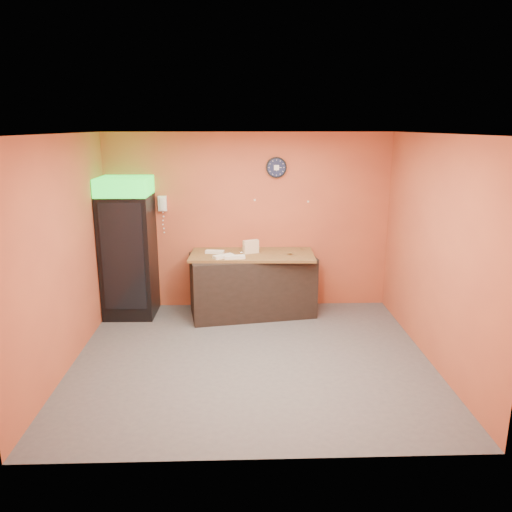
{
  "coord_description": "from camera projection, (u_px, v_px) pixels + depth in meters",
  "views": [
    {
      "loc": [
        -0.14,
        -5.85,
        2.89
      ],
      "look_at": [
        0.07,
        0.6,
        1.2
      ],
      "focal_mm": 35.0,
      "sensor_mm": 36.0,
      "label": 1
    }
  ],
  "objects": [
    {
      "name": "left_wall",
      "position": [
        64.0,
        254.0,
        5.96
      ],
      "size": [
        0.02,
        4.0,
        2.8
      ],
      "primitive_type": "cube",
      "color": "#BE5935",
      "rests_on": "floor"
    },
    {
      "name": "kitchen_tool",
      "position": [
        249.0,
        251.0,
        7.69
      ],
      "size": [
        0.05,
        0.05,
        0.05
      ],
      "primitive_type": "cylinder",
      "color": "silver",
      "rests_on": "butcher_paper"
    },
    {
      "name": "beverage_cooler",
      "position": [
        128.0,
        250.0,
        7.61
      ],
      "size": [
        0.77,
        0.78,
        2.15
      ],
      "rotation": [
        0.0,
        0.0,
        -0.02
      ],
      "color": "black",
      "rests_on": "floor"
    },
    {
      "name": "back_wall",
      "position": [
        249.0,
        222.0,
        7.97
      ],
      "size": [
        4.5,
        0.02,
        2.8
      ],
      "primitive_type": "cube",
      "color": "#BE5935",
      "rests_on": "floor"
    },
    {
      "name": "wall_clock",
      "position": [
        276.0,
        167.0,
        7.73
      ],
      "size": [
        0.32,
        0.06,
        0.32
      ],
      "color": "black",
      "rests_on": "back_wall"
    },
    {
      "name": "prep_counter",
      "position": [
        252.0,
        285.0,
        7.8
      ],
      "size": [
        2.0,
        1.13,
        0.94
      ],
      "primitive_type": "cube",
      "rotation": [
        0.0,
        0.0,
        0.16
      ],
      "color": "black",
      "rests_on": "floor"
    },
    {
      "name": "ceiling",
      "position": [
        251.0,
        134.0,
        5.68
      ],
      "size": [
        4.5,
        4.0,
        0.02
      ],
      "primitive_type": "cube",
      "color": "white",
      "rests_on": "back_wall"
    },
    {
      "name": "wrapped_sandwich_left",
      "position": [
        223.0,
        256.0,
        7.42
      ],
      "size": [
        0.33,
        0.26,
        0.04
      ],
      "primitive_type": "cube",
      "rotation": [
        0.0,
        0.0,
        0.54
      ],
      "color": "white",
      "rests_on": "butcher_paper"
    },
    {
      "name": "right_wall",
      "position": [
        435.0,
        251.0,
        6.11
      ],
      "size": [
        0.02,
        4.0,
        2.8
      ],
      "primitive_type": "cube",
      "color": "#BE5935",
      "rests_on": "floor"
    },
    {
      "name": "sub_roll_stack",
      "position": [
        251.0,
        247.0,
        7.67
      ],
      "size": [
        0.25,
        0.17,
        0.2
      ],
      "rotation": [
        0.0,
        0.0,
        0.39
      ],
      "color": "beige",
      "rests_on": "butcher_paper"
    },
    {
      "name": "wall_phone",
      "position": [
        162.0,
        203.0,
        7.79
      ],
      "size": [
        0.13,
        0.11,
        0.24
      ],
      "color": "white",
      "rests_on": "back_wall"
    },
    {
      "name": "floor",
      "position": [
        252.0,
        358.0,
        6.39
      ],
      "size": [
        4.5,
        4.5,
        0.0
      ],
      "primitive_type": "plane",
      "color": "#47474C",
      "rests_on": "ground"
    },
    {
      "name": "butcher_paper",
      "position": [
        252.0,
        255.0,
        7.67
      ],
      "size": [
        1.92,
        0.93,
        0.04
      ],
      "primitive_type": "cube",
      "rotation": [
        0.0,
        0.0,
        -0.04
      ],
      "color": "brown",
      "rests_on": "prep_counter"
    },
    {
      "name": "wrapped_sandwich_right",
      "position": [
        215.0,
        252.0,
        7.69
      ],
      "size": [
        0.3,
        0.16,
        0.04
      ],
      "primitive_type": "cube",
      "rotation": [
        0.0,
        0.0,
        -0.16
      ],
      "color": "white",
      "rests_on": "butcher_paper"
    },
    {
      "name": "wrapped_sandwich_mid",
      "position": [
        235.0,
        257.0,
        7.38
      ],
      "size": [
        0.32,
        0.16,
        0.04
      ],
      "primitive_type": "cube",
      "rotation": [
        0.0,
        0.0,
        0.12
      ],
      "color": "white",
      "rests_on": "butcher_paper"
    }
  ]
}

